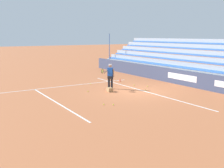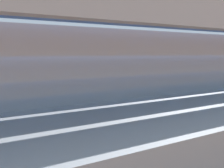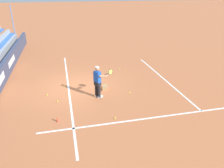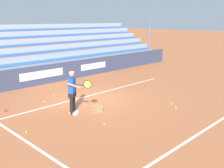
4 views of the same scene
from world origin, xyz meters
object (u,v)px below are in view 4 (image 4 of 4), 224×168
Objects in this scene: tennis_ball_far_right at (104,124)px; ball_box_cardboard at (97,109)px; tennis_ball_on_baseline at (176,107)px; water_bottle at (4,110)px; tennis_ball_midcourt at (54,96)px; tennis_ball_stray_back at (44,102)px; tennis_player at (73,92)px; tennis_ball_near_player at (81,95)px; tennis_ball_far_left at (171,104)px; tennis_ball_by_box at (27,132)px.

ball_box_cardboard is at bearing -121.12° from tennis_ball_far_right.
water_bottle is at bearing -40.96° from tennis_ball_on_baseline.
tennis_ball_midcourt is at bearing -62.84° from tennis_ball_on_baseline.
tennis_ball_stray_back is (0.87, 0.54, 0.00)m from tennis_ball_midcourt.
tennis_player is at bearing -88.29° from tennis_ball_far_right.
tennis_ball_far_left is at bearing 117.55° from tennis_ball_near_player.
water_bottle is (-0.32, -2.48, 0.08)m from tennis_ball_by_box.
tennis_player is 25.98× the size of tennis_ball_on_baseline.
tennis_ball_far_left is 5.77m from tennis_ball_stray_back.
tennis_ball_on_baseline and tennis_ball_stray_back have the same top height.
tennis_ball_on_baseline is at bearing 117.16° from tennis_ball_midcourt.
ball_box_cardboard is 3.42m from tennis_ball_far_left.
tennis_ball_midcourt is at bearing -148.03° from tennis_ball_stray_back.
tennis_player is at bearing 131.99° from water_bottle.
tennis_ball_far_left and tennis_ball_midcourt have the same top height.
tennis_player is 4.29× the size of ball_box_cardboard.
tennis_ball_midcourt and tennis_ball_by_box have the same top height.
tennis_ball_near_player is at bearing -135.60° from tennis_player.
tennis_ball_near_player and tennis_ball_by_box have the same top height.
tennis_ball_far_left and tennis_ball_by_box have the same top height.
tennis_ball_near_player is at bearing -116.26° from tennis_ball_far_right.
tennis_ball_near_player is (2.03, -3.89, 0.00)m from tennis_ball_far_left.
tennis_ball_near_player is at bearing 173.94° from water_bottle.
tennis_player reaches higher than tennis_ball_by_box.
tennis_ball_far_left is 1.00× the size of tennis_ball_far_right.
tennis_ball_by_box is at bearing 27.63° from tennis_ball_near_player.
tennis_ball_on_baseline is 6.14m from tennis_ball_by_box.
tennis_ball_near_player is 1.00× the size of tennis_ball_on_baseline.
tennis_ball_by_box is at bearing -16.58° from tennis_ball_far_left.
tennis_player is 7.80× the size of water_bottle.
tennis_ball_by_box is (6.03, -1.79, 0.00)m from tennis_ball_far_left.
tennis_ball_far_left is 1.00× the size of tennis_ball_stray_back.
ball_box_cardboard is 2.79m from tennis_ball_stray_back.
tennis_ball_near_player is at bearing -113.41° from ball_box_cardboard.
tennis_ball_stray_back is at bearing -88.31° from tennis_ball_far_right.
water_bottle is at bearing -63.12° from tennis_ball_far_right.
tennis_ball_by_box is (3.03, 3.04, 0.00)m from tennis_ball_midcourt.
tennis_ball_far_right is at bearing 80.34° from tennis_ball_midcourt.
tennis_player is 25.98× the size of tennis_ball_stray_back.
ball_box_cardboard is at bearing 177.01° from tennis_ball_by_box.
tennis_ball_far_right is at bearing -6.21° from tennis_ball_far_left.
tennis_ball_far_left is at bearing 121.77° from tennis_ball_midcourt.
tennis_ball_midcourt and tennis_ball_stray_back have the same top height.
tennis_player is at bearing -29.59° from tennis_ball_far_left.
tennis_ball_on_baseline is at bearing 127.10° from tennis_ball_stray_back.
tennis_ball_far_left and tennis_ball_stray_back have the same top height.
tennis_ball_stray_back is at bearing -48.03° from tennis_ball_far_left.
tennis_ball_far_right is 3.88m from tennis_ball_stray_back.
water_bottle reaches higher than tennis_ball_far_right.
tennis_ball_by_box is (5.72, -2.21, 0.00)m from tennis_ball_on_baseline.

